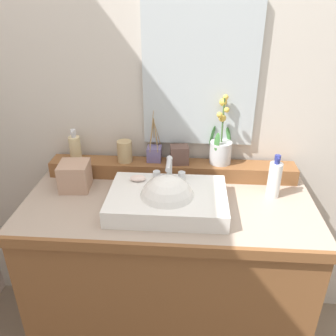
% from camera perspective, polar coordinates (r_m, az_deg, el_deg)
% --- Properties ---
extents(wall_back, '(2.95, 0.20, 2.68)m').
position_cam_1_polar(wall_back, '(1.73, 1.06, 14.91)').
color(wall_back, beige).
rests_on(wall_back, ground).
extents(vanity_cabinet, '(1.25, 0.60, 0.89)m').
position_cam_1_polar(vanity_cabinet, '(1.80, 0.05, -17.29)').
color(vanity_cabinet, brown).
rests_on(vanity_cabinet, ground).
extents(back_ledge, '(1.18, 0.11, 0.07)m').
position_cam_1_polar(back_ledge, '(1.71, 0.61, -0.22)').
color(back_ledge, brown).
rests_on(back_ledge, vanity_cabinet).
extents(sink_basin, '(0.49, 0.33, 0.26)m').
position_cam_1_polar(sink_basin, '(1.46, -0.16, -5.34)').
color(sink_basin, white).
rests_on(sink_basin, vanity_cabinet).
extents(soap_bar, '(0.07, 0.04, 0.02)m').
position_cam_1_polar(soap_bar, '(1.53, -4.87, -1.66)').
color(soap_bar, beige).
rests_on(soap_bar, sink_basin).
extents(potted_plant, '(0.11, 0.11, 0.33)m').
position_cam_1_polar(potted_plant, '(1.68, 8.55, 3.41)').
color(potted_plant, silver).
rests_on(potted_plant, back_ledge).
extents(soap_dispenser, '(0.06, 0.06, 0.15)m').
position_cam_1_polar(soap_dispenser, '(1.76, -14.83, 3.33)').
color(soap_dispenser, beige).
rests_on(soap_dispenser, back_ledge).
extents(tumbler_cup, '(0.07, 0.07, 0.10)m').
position_cam_1_polar(tumbler_cup, '(1.69, -7.03, 2.69)').
color(tumbler_cup, tan).
rests_on(tumbler_cup, back_ledge).
extents(reed_diffuser, '(0.07, 0.10, 0.25)m').
position_cam_1_polar(reed_diffuser, '(1.70, -2.24, 2.42)').
color(reed_diffuser, slate).
rests_on(reed_diffuser, back_ledge).
extents(trinket_box, '(0.09, 0.08, 0.09)m').
position_cam_1_polar(trinket_box, '(1.67, 1.86, 2.17)').
color(trinket_box, brown).
rests_on(trinket_box, back_ledge).
extents(lotion_bottle, '(0.06, 0.06, 0.20)m').
position_cam_1_polar(lotion_bottle, '(1.59, 16.87, -1.73)').
color(lotion_bottle, white).
rests_on(lotion_bottle, vanity_cabinet).
extents(tissue_box, '(0.14, 0.14, 0.13)m').
position_cam_1_polar(tissue_box, '(1.65, -14.86, -1.25)').
color(tissue_box, tan).
rests_on(tissue_box, vanity_cabinet).
extents(mirror, '(0.51, 0.02, 0.63)m').
position_cam_1_polar(mirror, '(1.62, 5.19, 14.49)').
color(mirror, silver).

